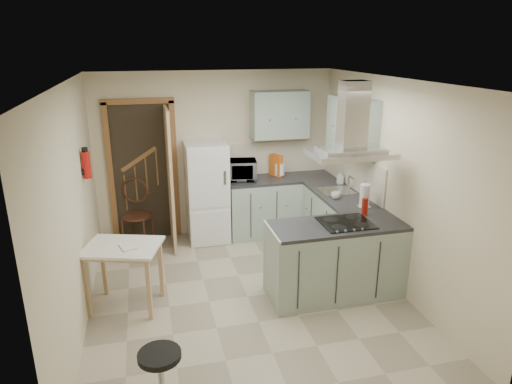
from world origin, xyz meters
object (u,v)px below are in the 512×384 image
object	(u,v)px
drop_leaf_table	(125,276)
microwave	(238,170)
peninsula	(336,260)
bentwood_chair	(137,216)
fridge	(207,192)
stool	(161,377)
extractor_hood	(350,154)

from	to	relation	value
drop_leaf_table	microwave	xyz separation A→B (m)	(1.67, 1.70, 0.67)
peninsula	bentwood_chair	bearing A→B (deg)	138.45
fridge	bentwood_chair	size ratio (longest dim) A/B	1.64
bentwood_chair	stool	xyz separation A→B (m)	(0.17, -3.27, -0.22)
peninsula	extractor_hood	bearing A→B (deg)	0.00
fridge	bentwood_chair	world-z (taller)	fridge
fridge	peninsula	xyz separation A→B (m)	(1.22, -1.98, -0.30)
microwave	fridge	bearing A→B (deg)	-165.02
extractor_hood	bentwood_chair	xyz separation A→B (m)	(-2.37, 2.01, -1.26)
stool	microwave	xyz separation A→B (m)	(1.36, 3.28, 0.81)
extractor_hood	microwave	size ratio (longest dim) A/B	1.66
drop_leaf_table	peninsula	bearing A→B (deg)	10.27
stool	fridge	bearing A→B (deg)	75.00
fridge	peninsula	size ratio (longest dim) A/B	0.97
stool	extractor_hood	bearing A→B (deg)	29.85
peninsula	microwave	xyz separation A→B (m)	(-0.74, 2.02, 0.60)
drop_leaf_table	bentwood_chair	distance (m)	1.70
peninsula	drop_leaf_table	xyz separation A→B (m)	(-2.40, 0.32, -0.07)
extractor_hood	stool	bearing A→B (deg)	-150.15
fridge	peninsula	world-z (taller)	fridge
bentwood_chair	microwave	size ratio (longest dim) A/B	1.69
extractor_hood	peninsula	bearing A→B (deg)	180.00
fridge	stool	size ratio (longest dim) A/B	3.13
fridge	drop_leaf_table	size ratio (longest dim) A/B	1.86
extractor_hood	drop_leaf_table	distance (m)	2.86
extractor_hood	drop_leaf_table	world-z (taller)	extractor_hood
drop_leaf_table	microwave	size ratio (longest dim) A/B	1.49
peninsula	microwave	bearing A→B (deg)	110.00
fridge	extractor_hood	distance (m)	2.57
peninsula	microwave	world-z (taller)	microwave
drop_leaf_table	bentwood_chair	world-z (taller)	bentwood_chair
peninsula	extractor_hood	world-z (taller)	extractor_hood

